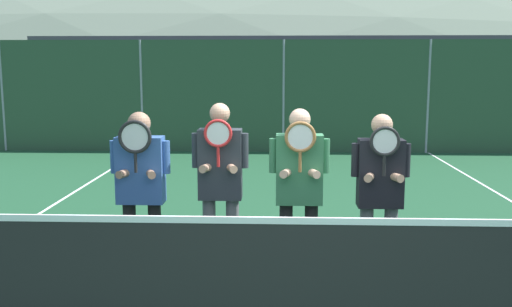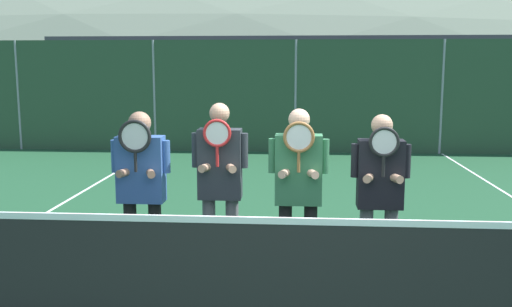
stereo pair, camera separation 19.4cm
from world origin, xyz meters
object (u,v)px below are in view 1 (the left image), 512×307
Objects in this scene: player_center_left at (220,180)px; car_center at (438,110)px; car_left_of_center at (274,107)px; car_far_left at (110,108)px; player_rightmost at (380,188)px; player_center_right at (299,184)px; player_leftmost at (141,182)px.

player_center_left is 0.43× the size of car_center.
car_left_of_center is 5.01m from car_center.
car_center is at bearing -1.42° from car_far_left.
player_rightmost is at bearing -84.70° from car_left_of_center.
car_center is at bearing -2.28° from car_left_of_center.
player_center_right reaches higher than car_far_left.
player_rightmost is at bearing -3.00° from player_center_left.
player_leftmost is at bearing -177.45° from player_center_left.
player_center_right reaches higher than car_center.
player_rightmost is (2.35, -0.05, -0.03)m from player_leftmost.
car_left_of_center is (1.21, 12.27, -0.15)m from player_leftmost.
car_left_of_center is at bearing 88.03° from player_center_left.
player_leftmost is 0.38× the size of car_far_left.
player_center_left reaches higher than player_center_right.
player_leftmost is 0.39× the size of car_left_of_center.
player_rightmost is at bearing -107.68° from car_center.
player_center_left is 13.18m from car_far_left.
player_center_left is at bearing 174.07° from player_center_right.
player_center_right is 13.55m from car_far_left.
car_far_left reaches higher than car_center.
player_center_right is at bearing -65.84° from car_far_left.
car_left_of_center is at bearing 84.36° from player_leftmost.
player_leftmost is at bearing 178.33° from player_center_right.
player_center_left is at bearing -114.26° from car_center.
player_center_right is at bearing -5.93° from player_center_left.
car_far_left is (-4.77, 12.28, -0.20)m from player_center_left.
car_center is (4.64, 12.11, -0.19)m from player_center_right.
player_center_right is at bearing 179.92° from player_rightmost.
car_center is (10.19, -0.25, -0.00)m from car_far_left.
player_rightmost is 0.38× the size of car_left_of_center.
player_center_left is at bearing -68.79° from car_far_left.
player_center_left is at bearing -91.97° from car_left_of_center.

